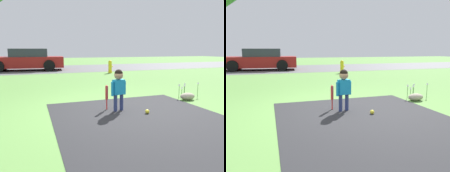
{
  "view_description": "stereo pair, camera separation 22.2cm",
  "coord_description": "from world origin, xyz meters",
  "views": [
    {
      "loc": [
        -1.6,
        -4.29,
        1.3
      ],
      "look_at": [
        0.09,
        0.3,
        0.48
      ],
      "focal_mm": 35.0,
      "sensor_mm": 36.0,
      "label": 1
    },
    {
      "loc": [
        -1.39,
        -4.36,
        1.3
      ],
      "look_at": [
        0.09,
        0.3,
        0.48
      ],
      "focal_mm": 35.0,
      "sensor_mm": 36.0,
      "label": 2
    }
  ],
  "objects": [
    {
      "name": "baseball_bat",
      "position": [
        -0.12,
        0.07,
        0.35
      ],
      "size": [
        0.06,
        0.06,
        0.54
      ],
      "color": "red",
      "rests_on": "ground"
    },
    {
      "name": "ground_plane",
      "position": [
        0.0,
        0.0,
        0.0
      ],
      "size": [
        60.0,
        60.0,
        0.0
      ],
      "primitive_type": "plane",
      "color": "#5B8C42"
    },
    {
      "name": "sports_ball",
      "position": [
        0.56,
        -0.5,
        0.04
      ],
      "size": [
        0.09,
        0.09,
        0.09
      ],
      "color": "yellow",
      "rests_on": "ground"
    },
    {
      "name": "flower_bed",
      "position": [
        2.38,
        0.6,
        0.3
      ],
      "size": [
        0.64,
        0.38,
        0.42
      ],
      "color": "#38702D",
      "rests_on": "ground"
    },
    {
      "name": "fire_hydrant",
      "position": [
        2.47,
        7.08,
        0.35
      ],
      "size": [
        0.27,
        0.24,
        0.71
      ],
      "color": "yellow",
      "rests_on": "ground"
    },
    {
      "name": "child",
      "position": [
        0.09,
        -0.1,
        0.58
      ],
      "size": [
        0.36,
        0.19,
        0.89
      ],
      "rotation": [
        0.0,
        0.0,
        0.21
      ],
      "color": "navy",
      "rests_on": "ground"
    },
    {
      "name": "driveway_strip",
      "position": [
        0.31,
        -2.5,
        0.0
      ],
      "size": [
        3.26,
        7.0,
        0.01
      ],
      "color": "#262628",
      "rests_on": "ground"
    },
    {
      "name": "edging_rock",
      "position": [
        2.16,
        0.24,
        0.09
      ],
      "size": [
        0.4,
        0.28,
        0.19
      ],
      "color": "#9E937F",
      "rests_on": "ground"
    },
    {
      "name": "parked_car",
      "position": [
        -1.88,
        10.36,
        0.64
      ],
      "size": [
        4.67,
        2.29,
        1.34
      ],
      "rotation": [
        0.0,
        0.0,
        3.06
      ],
      "color": "maroon",
      "rests_on": "ground"
    },
    {
      "name": "street_strip",
      "position": [
        0.0,
        10.85,
        0.0
      ],
      "size": [
        40.0,
        6.0,
        0.01
      ],
      "color": "#59595B",
      "rests_on": "ground"
    }
  ]
}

